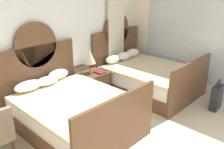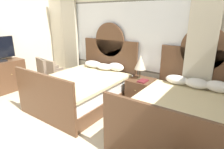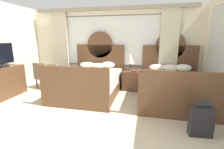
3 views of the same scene
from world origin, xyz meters
The scene contains 8 objects.
wall_back_window centered at (0.00, 4.13, 1.42)m, with size 5.92×0.22×2.70m.
bed_near_window centered at (-0.40, 3.00, 0.39)m, with size 1.73×2.26×1.89m.
bed_near_mirror centered at (1.96, 3.00, 0.39)m, with size 1.73×2.26×1.89m.
nightstand_between_beds centered at (0.78, 3.68, 0.32)m, with size 0.57×0.59×0.63m.
table_lamp_on_nightstand centered at (0.72, 3.72, 1.02)m, with size 0.27×0.27×0.56m.
book_on_nightstand centered at (0.88, 3.57, 0.65)m, with size 0.18×0.26×0.03m.
armchair_by_window_left centered at (-1.78, 3.20, 0.46)m, with size 0.65×0.65×0.87m.
armchair_by_window_centre centered at (-2.07, 3.20, 0.46)m, with size 0.77×0.77×0.87m.
Camera 2 is at (2.61, -0.12, 2.08)m, focal length 30.11 mm.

